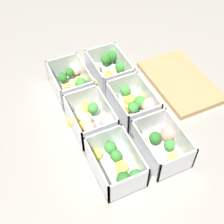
# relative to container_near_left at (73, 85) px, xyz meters

# --- Properties ---
(ground_plane) EXTENTS (4.00, 4.00, 0.00)m
(ground_plane) POSITION_rel_container_near_left_xyz_m (0.16, 0.07, -0.03)
(ground_plane) COLOR gray
(container_near_left) EXTENTS (0.18, 0.12, 0.08)m
(container_near_left) POSITION_rel_container_near_left_xyz_m (0.00, 0.00, 0.00)
(container_near_left) COLOR white
(container_near_left) RESTS_ON ground_plane
(container_near_center) EXTENTS (0.17, 0.15, 0.08)m
(container_near_center) POSITION_rel_container_near_left_xyz_m (0.17, 0.00, -0.00)
(container_near_center) COLOR white
(container_near_center) RESTS_ON ground_plane
(container_near_right) EXTENTS (0.16, 0.11, 0.08)m
(container_near_right) POSITION_rel_container_near_left_xyz_m (0.33, 0.00, 0.00)
(container_near_right) COLOR white
(container_near_right) RESTS_ON ground_plane
(container_far_left) EXTENTS (0.16, 0.13, 0.08)m
(container_far_left) POSITION_rel_container_near_left_xyz_m (-0.02, 0.14, -0.00)
(container_far_left) COLOR white
(container_far_left) RESTS_ON ground_plane
(container_far_center) EXTENTS (0.16, 0.13, 0.08)m
(container_far_center) POSITION_rel_container_near_left_xyz_m (0.16, 0.14, -0.00)
(container_far_center) COLOR white
(container_far_center) RESTS_ON ground_plane
(container_far_right) EXTENTS (0.16, 0.13, 0.08)m
(container_far_right) POSITION_rel_container_near_left_xyz_m (0.32, 0.14, 0.00)
(container_far_right) COLOR white
(container_far_right) RESTS_ON ground_plane
(cutting_board) EXTENTS (0.28, 0.18, 0.02)m
(cutting_board) POSITION_rel_container_near_left_xyz_m (0.11, 0.34, -0.02)
(cutting_board) COLOR tan
(cutting_board) RESTS_ON ground_plane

